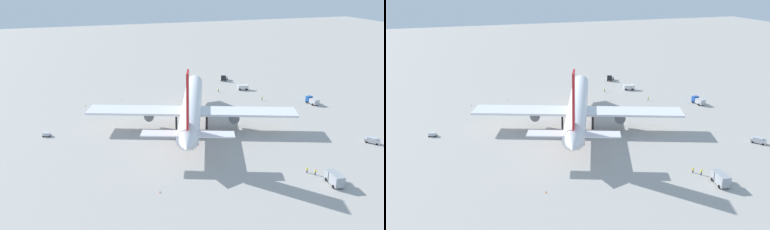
{
  "view_description": "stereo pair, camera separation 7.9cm",
  "coord_description": "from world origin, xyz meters",
  "views": [
    {
      "loc": [
        -122.99,
        39.35,
        50.47
      ],
      "look_at": [
        -1.82,
        0.54,
        4.67
      ],
      "focal_mm": 36.83,
      "sensor_mm": 36.0,
      "label": 1
    },
    {
      "loc": [
        -123.01,
        39.28,
        50.47
      ],
      "look_at": [
        -1.82,
        0.54,
        4.67
      ],
      "focal_mm": 36.83,
      "sensor_mm": 36.0,
      "label": 2
    }
  ],
  "objects": [
    {
      "name": "ground_worker_3",
      "position": [
        -42.55,
        -18.89,
        0.83
      ],
      "size": [
        0.53,
        0.53,
        1.64
      ],
      "color": "#3F3F47",
      "rests_on": "ground"
    },
    {
      "name": "traffic_cone_0",
      "position": [
        33.39,
        -41.93,
        0.28
      ],
      "size": [
        0.36,
        0.36,
        0.55
      ],
      "primitive_type": "cone",
      "color": "orange",
      "rests_on": "ground"
    },
    {
      "name": "service_truck_2",
      "position": [
        -50.12,
        -21.99,
        1.74
      ],
      "size": [
        6.26,
        3.43,
        3.21
      ],
      "color": "#999EA5",
      "rests_on": "ground"
    },
    {
      "name": "baggage_cart_0",
      "position": [
        5.43,
        48.48,
        0.73
      ],
      "size": [
        2.06,
        3.42,
        1.33
      ],
      "color": "#595B60",
      "rests_on": "ground"
    },
    {
      "name": "airliner",
      "position": [
        -1.31,
        0.42,
        7.36
      ],
      "size": [
        70.04,
        69.45,
        26.3
      ],
      "color": "white",
      "rests_on": "ground"
    },
    {
      "name": "traffic_cone_3",
      "position": [
        37.53,
        19.25,
        0.28
      ],
      "size": [
        0.36,
        0.36,
        0.55
      ],
      "primitive_type": "cone",
      "color": "orange",
      "rests_on": "ground"
    },
    {
      "name": "service_van",
      "position": [
        -31.85,
        -49.63,
        1.03
      ],
      "size": [
        4.84,
        4.33,
        1.97
      ],
      "color": "silver",
      "rests_on": "ground"
    },
    {
      "name": "ground_plane",
      "position": [
        0.0,
        0.0,
        0.0
      ],
      "size": [
        600.0,
        600.0,
        0.0
      ],
      "primitive_type": "plane",
      "color": "#ADA8A0"
    },
    {
      "name": "ground_worker_2",
      "position": [
        36.56,
        -24.35,
        0.82
      ],
      "size": [
        0.5,
        0.5,
        1.63
      ],
      "color": "#3F3F47",
      "rests_on": "ground"
    },
    {
      "name": "traffic_cone_2",
      "position": [
        33.77,
        34.42,
        0.28
      ],
      "size": [
        0.36,
        0.36,
        0.55
      ],
      "primitive_type": "cone",
      "color": "orange",
      "rests_on": "ground"
    },
    {
      "name": "service_truck_3",
      "position": [
        54.6,
        -34.52,
        1.35
      ],
      "size": [
        5.37,
        4.75,
        2.8
      ],
      "color": "black",
      "rests_on": "ground"
    },
    {
      "name": "service_truck_0",
      "position": [
        36.05,
        -36.23,
        1.34
      ],
      "size": [
        3.26,
        5.23,
        2.36
      ],
      "color": "white",
      "rests_on": "ground"
    },
    {
      "name": "service_truck_1",
      "position": [
        8.33,
        -54.53,
        1.46
      ],
      "size": [
        5.96,
        3.35,
        2.78
      ],
      "color": "#194CA5",
      "rests_on": "ground"
    },
    {
      "name": "traffic_cone_1",
      "position": [
        -40.54,
        21.17,
        0.28
      ],
      "size": [
        0.36,
        0.36,
        0.55
      ],
      "primitive_type": "cone",
      "color": "orange",
      "rests_on": "ground"
    },
    {
      "name": "ground_worker_1",
      "position": [
        -44.32,
        -20.29,
        0.88
      ],
      "size": [
        0.53,
        0.53,
        1.72
      ],
      "color": "navy",
      "rests_on": "ground"
    },
    {
      "name": "ground_worker_0",
      "position": [
        19.33,
        -37.41,
        0.85
      ],
      "size": [
        0.56,
        0.56,
        1.67
      ],
      "color": "#3F3F47",
      "rests_on": "ground"
    }
  ]
}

